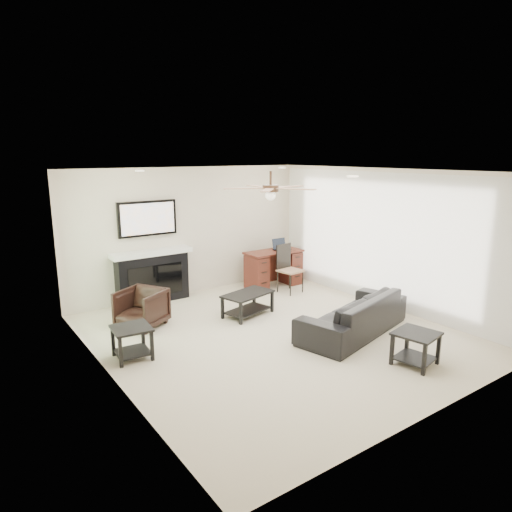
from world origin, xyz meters
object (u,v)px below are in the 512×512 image
(armchair, at_px, (142,308))
(coffee_table, at_px, (248,304))
(sofa, at_px, (353,314))
(desk, at_px, (274,269))
(fireplace_unit, at_px, (152,253))

(armchair, distance_m, coffee_table, 1.79)
(sofa, distance_m, desk, 2.82)
(sofa, xyz_separation_m, fireplace_unit, (-1.95, 3.23, 0.65))
(fireplace_unit, bearing_deg, sofa, -58.90)
(coffee_table, bearing_deg, sofa, -74.71)
(armchair, bearing_deg, desk, 71.01)
(coffee_table, xyz_separation_m, desk, (1.45, 1.17, 0.18))
(armchair, relative_size, fireplace_unit, 0.36)
(desk, bearing_deg, sofa, -101.27)
(fireplace_unit, bearing_deg, desk, -10.36)
(desk, bearing_deg, armchair, -168.89)
(sofa, distance_m, armchair, 3.37)
(sofa, relative_size, fireplace_unit, 1.11)
(armchair, bearing_deg, coffee_table, 41.97)
(coffee_table, distance_m, fireplace_unit, 2.08)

